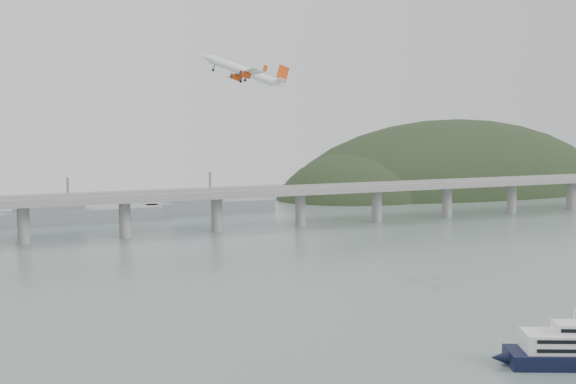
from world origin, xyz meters
name	(u,v)px	position (x,y,z in m)	size (l,w,h in m)	color
ground	(361,329)	(0.00, 0.00, 0.00)	(900.00, 900.00, 0.00)	slate
bridge	(179,201)	(-1.15, 200.00, 17.65)	(800.00, 22.00, 23.90)	gray
headland	(469,214)	(285.18, 331.75, -19.34)	(365.00, 155.00, 156.00)	black
airliner	(245,72)	(-5.64, 83.51, 79.95)	(36.27, 32.72, 13.82)	white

